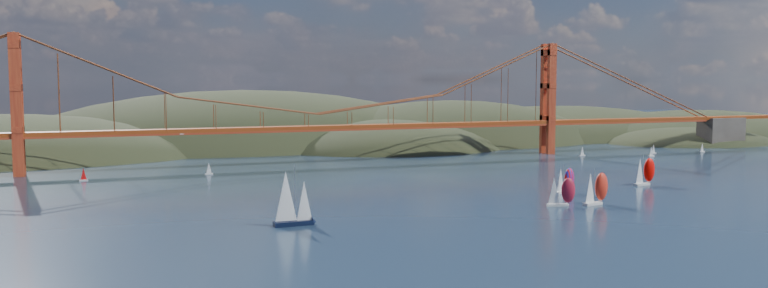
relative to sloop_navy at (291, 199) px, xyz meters
The scene contains 15 objects.
ground 64.86m from the sloop_navy, 43.58° to the right, with size 1200.00×1200.00×0.00m, color black.
headlands 251.90m from the sloop_navy, 68.59° to the left, with size 725.00×225.00×96.00m.
bridge 145.03m from the sloop_navy, 71.64° to the left, with size 552.00×12.00×55.00m.
sloop_navy is the anchor object (origin of this frame).
racer_0 81.22m from the sloop_navy, ahead, with size 8.51×5.14×9.53m.
racer_1 92.33m from the sloop_navy, ahead, with size 9.59×5.11×10.75m.
racer_2 136.66m from the sloop_navy, 11.05° to the left, with size 9.62×4.90×10.81m.
racer_rwb 99.57m from the sloop_navy, 12.20° to the left, with size 8.24×4.58×9.24m.
distant_boat_2 121.52m from the sloop_navy, 114.37° to the left, with size 3.00×2.00×4.70m.
distant_boat_3 112.90m from the sloop_navy, 92.25° to the left, with size 3.00×2.00×4.70m.
distant_boat_4 212.24m from the sloop_navy, 34.05° to the left, with size 3.00×2.00×4.70m.
distant_boat_5 230.02m from the sloop_navy, 26.92° to the left, with size 3.00×2.00×4.70m.
distant_boat_6 245.62m from the sloop_navy, 28.13° to the left, with size 3.00×2.00×4.70m.
distant_boat_7 270.11m from the sloop_navy, 24.70° to the left, with size 3.00×2.00×4.70m.
gull 41.91m from the sloop_navy, 141.33° to the right, with size 0.90×0.25×0.17m.
Camera 1 is at (-93.35, -139.25, 37.11)m, focal length 35.00 mm.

